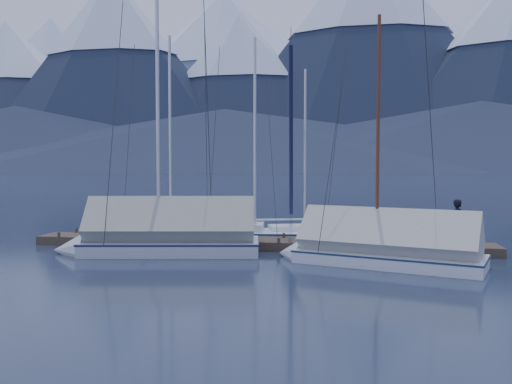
% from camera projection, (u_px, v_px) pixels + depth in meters
% --- Properties ---
extents(ground, '(1000.00, 1000.00, 0.00)m').
position_uv_depth(ground, '(246.00, 257.00, 19.20)').
color(ground, '#161E31').
rests_on(ground, ground).
extents(mountain_range, '(877.00, 584.00, 150.50)m').
position_uv_depth(mountain_range, '(358.00, 85.00, 379.11)').
color(mountain_range, '#475675').
rests_on(mountain_range, ground).
extents(dock, '(18.00, 1.50, 0.54)m').
position_uv_depth(dock, '(256.00, 245.00, 21.16)').
color(dock, '#382D23').
rests_on(dock, ground).
extents(mooring_posts, '(15.12, 1.52, 0.35)m').
position_uv_depth(mooring_posts, '(243.00, 239.00, 21.24)').
color(mooring_posts, '#382D23').
rests_on(mooring_posts, ground).
extents(sailboat_open_left, '(7.65, 3.81, 9.75)m').
position_uv_depth(sailboat_open_left, '(183.00, 234.00, 23.97)').
color(sailboat_open_left, silver).
rests_on(sailboat_open_left, ground).
extents(sailboat_open_mid, '(7.31, 3.08, 9.44)m').
position_uv_depth(sailboat_open_mid, '(267.00, 237.00, 22.99)').
color(sailboat_open_mid, silver).
rests_on(sailboat_open_mid, ground).
extents(sailboat_open_right, '(6.32, 3.58, 8.06)m').
position_uv_depth(sailboat_open_right, '(314.00, 237.00, 23.47)').
color(sailboat_open_right, white).
rests_on(sailboat_open_right, ground).
extents(sailboat_covered_near, '(7.21, 4.05, 8.97)m').
position_uv_depth(sailboat_covered_near, '(372.00, 250.00, 17.81)').
color(sailboat_covered_near, white).
rests_on(sailboat_covered_near, ground).
extents(sailboat_covered_far, '(7.82, 3.68, 10.56)m').
position_uv_depth(sailboat_covered_far, '(155.00, 240.00, 19.86)').
color(sailboat_covered_far, silver).
rests_on(sailboat_covered_far, ground).
extents(person, '(0.41, 0.62, 1.67)m').
position_uv_depth(person, '(458.00, 222.00, 19.65)').
color(person, black).
rests_on(person, dock).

